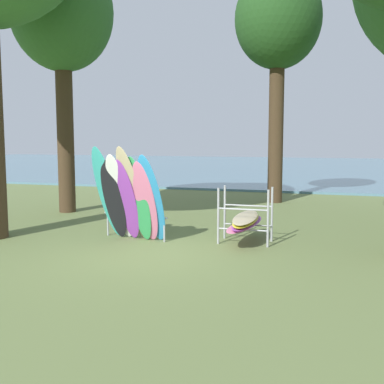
# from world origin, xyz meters

# --- Properties ---
(ground_plane) EXTENTS (80.00, 80.00, 0.00)m
(ground_plane) POSITION_xyz_m (0.00, 0.00, 0.00)
(ground_plane) COLOR olive
(lake_water) EXTENTS (80.00, 36.00, 0.10)m
(lake_water) POSITION_xyz_m (0.00, 29.70, 0.05)
(lake_water) COLOR slate
(lake_water) RESTS_ON ground
(tree_mid_behind) EXTENTS (3.05, 3.05, 8.28)m
(tree_mid_behind) POSITION_xyz_m (1.32, 8.68, 6.35)
(tree_mid_behind) COLOR #42301E
(tree_mid_behind) RESTS_ON ground
(tree_far_left_back) EXTENTS (3.13, 3.13, 7.99)m
(tree_far_left_back) POSITION_xyz_m (-4.67, 4.39, 6.05)
(tree_far_left_back) COLOR #42301E
(tree_far_left_back) RESTS_ON ground
(leaning_board_pile) EXTENTS (1.80, 1.07, 2.18)m
(leaning_board_pile) POSITION_xyz_m (-0.93, 1.00, 0.99)
(leaning_board_pile) COLOR #38B2AD
(leaning_board_pile) RESTS_ON ground
(board_storage_rack) EXTENTS (1.15, 2.13, 1.25)m
(board_storage_rack) POSITION_xyz_m (1.62, 1.66, 0.50)
(board_storage_rack) COLOR #9EA0A5
(board_storage_rack) RESTS_ON ground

